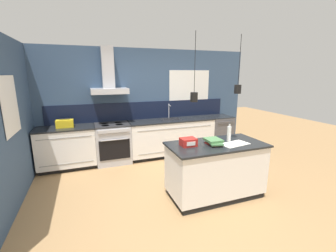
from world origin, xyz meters
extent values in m
plane|color=#A87F51|center=(0.00, 0.00, 0.00)|extent=(16.00, 16.00, 0.00)
cube|color=#354C6B|center=(0.00, 2.03, 1.30)|extent=(5.60, 0.06, 2.60)
cube|color=black|center=(0.00, 1.99, 1.12)|extent=(4.42, 0.02, 0.43)
cube|color=white|center=(1.25, 1.99, 1.62)|extent=(1.12, 0.01, 0.96)
cube|color=black|center=(1.25, 1.99, 1.62)|extent=(1.04, 0.01, 0.88)
cube|color=#B5B5BA|center=(-0.81, 1.77, 1.64)|extent=(0.80, 0.46, 0.12)
cube|color=#B5B5BA|center=(-0.81, 1.86, 2.15)|extent=(0.26, 0.20, 0.90)
cylinder|color=black|center=(0.19, -0.38, 2.17)|extent=(0.01, 0.01, 0.86)
cylinder|color=black|center=(0.19, -0.38, 1.67)|extent=(0.11, 0.11, 0.14)
sphere|color=#F9D18C|center=(0.19, -0.38, 1.67)|extent=(0.06, 0.06, 0.06)
cylinder|color=black|center=(0.98, -0.36, 2.22)|extent=(0.01, 0.01, 0.76)
cylinder|color=black|center=(0.98, -0.36, 1.77)|extent=(0.11, 0.11, 0.14)
sphere|color=#F9D18C|center=(0.98, -0.36, 1.77)|extent=(0.06, 0.06, 0.06)
cube|color=#354C6B|center=(-2.43, 0.70, 1.30)|extent=(0.06, 3.80, 2.60)
cube|color=white|center=(-2.39, 0.55, 1.55)|extent=(0.01, 0.76, 0.88)
cube|color=black|center=(-2.39, 0.55, 1.55)|extent=(0.01, 0.68, 0.80)
cube|color=black|center=(-1.78, 1.72, 0.04)|extent=(1.13, 0.56, 0.09)
cube|color=white|center=(-1.78, 1.69, 0.48)|extent=(1.16, 0.62, 0.79)
cube|color=gray|center=(-1.78, 1.38, 0.76)|extent=(1.02, 0.01, 0.01)
cube|color=gray|center=(-1.78, 1.38, 0.21)|extent=(1.02, 0.01, 0.01)
cube|color=black|center=(-1.78, 1.69, 0.90)|extent=(1.19, 0.64, 0.03)
cube|color=black|center=(0.63, 1.72, 0.04)|extent=(2.04, 0.56, 0.09)
cube|color=white|center=(0.63, 1.69, 0.48)|extent=(2.11, 0.62, 0.79)
cube|color=gray|center=(0.63, 1.38, 0.76)|extent=(1.85, 0.01, 0.01)
cube|color=gray|center=(0.63, 1.38, 0.21)|extent=(1.85, 0.01, 0.01)
cube|color=black|center=(0.63, 1.69, 0.90)|extent=(2.13, 0.64, 0.03)
cube|color=#262628|center=(0.63, 1.74, 0.91)|extent=(0.48, 0.34, 0.01)
cylinder|color=#B5B5BA|center=(0.63, 1.87, 1.09)|extent=(0.02, 0.02, 0.35)
sphere|color=#B5B5BA|center=(0.63, 1.87, 1.26)|extent=(0.03, 0.03, 0.03)
cylinder|color=#B5B5BA|center=(0.63, 1.81, 1.24)|extent=(0.02, 0.12, 0.02)
cube|color=#B5B5BA|center=(-0.81, 1.69, 0.43)|extent=(0.76, 0.62, 0.87)
cube|color=black|center=(-0.81, 1.37, 0.40)|extent=(0.66, 0.02, 0.44)
cylinder|color=#B5B5BA|center=(-0.81, 1.35, 0.63)|extent=(0.57, 0.02, 0.02)
cube|color=#B5B5BA|center=(-0.81, 1.37, 0.82)|extent=(0.66, 0.02, 0.07)
cube|color=#2D2D30|center=(-0.81, 1.69, 0.89)|extent=(0.76, 0.60, 0.04)
cylinder|color=black|center=(-0.96, 1.80, 0.91)|extent=(0.17, 0.17, 0.00)
cylinder|color=black|center=(-0.66, 1.80, 0.91)|extent=(0.17, 0.17, 0.00)
cylinder|color=black|center=(-0.96, 1.58, 0.91)|extent=(0.17, 0.17, 0.00)
cylinder|color=black|center=(-0.66, 1.58, 0.91)|extent=(0.17, 0.17, 0.00)
cube|color=#4C4C51|center=(2.00, 1.69, 0.45)|extent=(0.61, 0.62, 0.89)
cube|color=black|center=(2.00, 1.69, 0.90)|extent=(0.61, 0.62, 0.02)
cylinder|color=#4C4C51|center=(2.00, 1.36, 0.82)|extent=(0.46, 0.02, 0.02)
cube|color=black|center=(0.61, -0.40, 0.04)|extent=(1.46, 0.73, 0.09)
cube|color=white|center=(0.61, -0.40, 0.48)|extent=(1.52, 0.76, 0.79)
cube|color=black|center=(0.61, -0.40, 0.90)|extent=(1.57, 0.81, 0.03)
cylinder|color=silver|center=(0.88, -0.34, 1.03)|extent=(0.07, 0.07, 0.25)
cylinder|color=silver|center=(0.88, -0.34, 1.19)|extent=(0.03, 0.03, 0.06)
cylinder|color=#262628|center=(0.88, -0.34, 1.22)|extent=(0.03, 0.03, 0.01)
cube|color=#B2332D|center=(0.55, -0.41, 0.92)|extent=(0.22, 0.27, 0.03)
cube|color=#4C7F4C|center=(0.55, -0.42, 0.95)|extent=(0.27, 0.37, 0.03)
cube|color=#4C7F4C|center=(0.54, -0.41, 0.98)|extent=(0.24, 0.27, 0.04)
cube|color=red|center=(0.13, -0.34, 0.97)|extent=(0.24, 0.19, 0.12)
cube|color=white|center=(0.13, -0.44, 0.97)|extent=(0.14, 0.01, 0.06)
cube|color=silver|center=(0.87, -0.52, 0.91)|extent=(0.50, 0.33, 0.01)
cube|color=gold|center=(-1.77, 1.69, 0.99)|extent=(0.34, 0.18, 0.16)
cylinder|color=black|center=(-1.77, 1.69, 1.09)|extent=(0.20, 0.02, 0.02)
camera|label=1|loc=(-1.33, -3.38, 2.01)|focal=24.00mm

